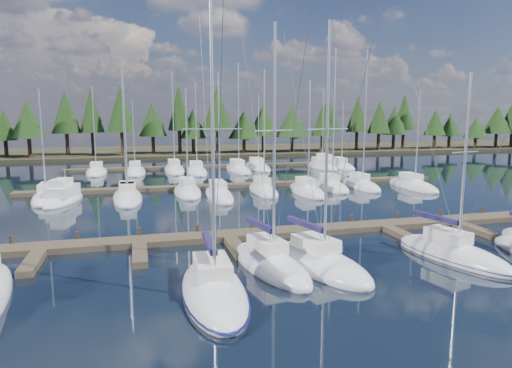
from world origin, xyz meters
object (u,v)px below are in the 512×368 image
object	(u,v)px
front_sailboat_1	(214,290)
front_sailboat_4	(452,254)
front_sailboat_3	(319,263)
motor_yacht_right	(323,166)
front_sailboat_2	(270,264)
motor_yacht_left	(63,198)
main_dock	(311,232)

from	to	relation	value
front_sailboat_1	front_sailboat_4	xyz separation A→B (m)	(14.90, 2.01, -0.00)
front_sailboat_3	motor_yacht_right	bearing A→B (deg)	66.83
front_sailboat_2	front_sailboat_3	size ratio (longest dim) A/B	0.99
front_sailboat_3	motor_yacht_left	distance (m)	29.81
front_sailboat_2	front_sailboat_3	world-z (taller)	front_sailboat_3
front_sailboat_1	motor_yacht_right	bearing A→B (deg)	61.42
front_sailboat_3	motor_yacht_left	xyz separation A→B (m)	(-17.04, 24.46, 0.15)
motor_yacht_right	front_sailboat_2	bearing A→B (deg)	-116.44
main_dock	front_sailboat_1	size ratio (longest dim) A/B	3.03
front_sailboat_2	main_dock	bearing A→B (deg)	51.46
front_sailboat_2	front_sailboat_4	bearing A→B (deg)	-5.16
motor_yacht_right	front_sailboat_1	bearing A→B (deg)	-118.58
main_dock	front_sailboat_3	bearing A→B (deg)	-107.69
motor_yacht_left	front_sailboat_2	bearing A→B (deg)	-59.13
front_sailboat_1	motor_yacht_left	bearing A→B (deg)	111.44
front_sailboat_2	front_sailboat_3	bearing A→B (deg)	-11.48
motor_yacht_left	motor_yacht_right	xyz separation A→B (m)	(35.84, 19.44, 0.00)
front_sailboat_1	motor_yacht_right	size ratio (longest dim) A/B	1.82
front_sailboat_3	motor_yacht_right	world-z (taller)	front_sailboat_3
front_sailboat_2	motor_yacht_right	distance (m)	48.41
front_sailboat_1	front_sailboat_2	xyz separation A→B (m)	(3.71, 3.02, 0.02)
front_sailboat_1	motor_yacht_left	world-z (taller)	front_sailboat_1
front_sailboat_2	motor_yacht_right	world-z (taller)	front_sailboat_2
front_sailboat_2	motor_yacht_right	size ratio (longest dim) A/B	1.77
main_dock	motor_yacht_right	xyz separation A→B (m)	(16.66, 37.20, 0.24)
front_sailboat_2	motor_yacht_left	distance (m)	27.85
front_sailboat_2	motor_yacht_left	world-z (taller)	front_sailboat_2
main_dock	front_sailboat_2	bearing A→B (deg)	-128.54
main_dock	front_sailboat_3	xyz separation A→B (m)	(-2.14, -6.70, 0.08)
front_sailboat_1	motor_yacht_right	distance (m)	52.81
front_sailboat_3	motor_yacht_left	size ratio (longest dim) A/B	1.76
front_sailboat_3	front_sailboat_4	xyz separation A→B (m)	(8.43, -0.45, -0.01)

